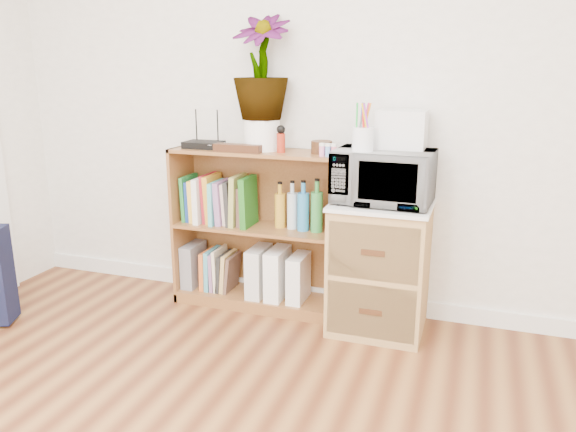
% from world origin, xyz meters
% --- Properties ---
extents(skirting_board, '(4.00, 0.02, 0.10)m').
position_xyz_m(skirting_board, '(0.00, 2.24, 0.05)').
color(skirting_board, white).
rests_on(skirting_board, ground).
extents(bookshelf, '(1.00, 0.30, 0.95)m').
position_xyz_m(bookshelf, '(-0.35, 2.10, 0.47)').
color(bookshelf, brown).
rests_on(bookshelf, ground).
extents(wicker_unit, '(0.50, 0.45, 0.70)m').
position_xyz_m(wicker_unit, '(0.40, 2.02, 0.35)').
color(wicker_unit, '#9E7542').
rests_on(wicker_unit, ground).
extents(microwave, '(0.51, 0.36, 0.28)m').
position_xyz_m(microwave, '(0.40, 2.02, 0.86)').
color(microwave, white).
rests_on(microwave, wicker_unit).
extents(pen_cup, '(0.11, 0.11, 0.12)m').
position_xyz_m(pen_cup, '(0.30, 1.94, 1.06)').
color(pen_cup, white).
rests_on(pen_cup, microwave).
extents(small_appliance, '(0.25, 0.21, 0.20)m').
position_xyz_m(small_appliance, '(0.47, 2.11, 1.10)').
color(small_appliance, silver).
rests_on(small_appliance, microwave).
extents(router, '(0.22, 0.15, 0.04)m').
position_xyz_m(router, '(-0.67, 2.08, 0.97)').
color(router, black).
rests_on(router, bookshelf).
extents(white_bowl, '(0.13, 0.13, 0.03)m').
position_xyz_m(white_bowl, '(-0.59, 2.07, 0.97)').
color(white_bowl, white).
rests_on(white_bowl, bookshelf).
extents(plant_pot, '(0.21, 0.21, 0.17)m').
position_xyz_m(plant_pot, '(-0.32, 2.12, 1.04)').
color(plant_pot, white).
rests_on(plant_pot, bookshelf).
extents(potted_plant, '(0.32, 0.32, 0.57)m').
position_xyz_m(potted_plant, '(-0.32, 2.12, 1.41)').
color(potted_plant, '#307934').
rests_on(potted_plant, plant_pot).
extents(trinket_box, '(0.27, 0.07, 0.04)m').
position_xyz_m(trinket_box, '(-0.42, 2.00, 0.97)').
color(trinket_box, '#33170E').
rests_on(trinket_box, bookshelf).
extents(kokeshi_doll, '(0.05, 0.05, 0.11)m').
position_xyz_m(kokeshi_doll, '(-0.18, 2.06, 1.00)').
color(kokeshi_doll, '#A32614').
rests_on(kokeshi_doll, bookshelf).
extents(wooden_bowl, '(0.12, 0.12, 0.07)m').
position_xyz_m(wooden_bowl, '(0.04, 2.11, 0.98)').
color(wooden_bowl, '#32170D').
rests_on(wooden_bowl, bookshelf).
extents(paint_jars, '(0.11, 0.04, 0.05)m').
position_xyz_m(paint_jars, '(0.10, 2.01, 0.98)').
color(paint_jars, pink).
rests_on(paint_jars, bookshelf).
extents(file_box, '(0.08, 0.22, 0.27)m').
position_xyz_m(file_box, '(-0.78, 2.10, 0.21)').
color(file_box, gray).
rests_on(file_box, bookshelf).
extents(magazine_holder_left, '(0.09, 0.24, 0.30)m').
position_xyz_m(magazine_holder_left, '(-0.34, 2.09, 0.22)').
color(magazine_holder_left, silver).
rests_on(magazine_holder_left, bookshelf).
extents(magazine_holder_mid, '(0.10, 0.24, 0.30)m').
position_xyz_m(magazine_holder_mid, '(-0.22, 2.09, 0.22)').
color(magazine_holder_mid, white).
rests_on(magazine_holder_mid, bookshelf).
extents(magazine_holder_right, '(0.09, 0.22, 0.28)m').
position_xyz_m(magazine_holder_right, '(-0.08, 2.09, 0.21)').
color(magazine_holder_right, white).
rests_on(magazine_holder_right, bookshelf).
extents(cookbooks, '(0.44, 0.20, 0.30)m').
position_xyz_m(cookbooks, '(-0.59, 2.10, 0.63)').
color(cookbooks, '#228132').
rests_on(cookbooks, bookshelf).
extents(liquor_bottles, '(0.29, 0.07, 0.30)m').
position_xyz_m(liquor_bottles, '(-0.09, 2.10, 0.64)').
color(liquor_bottles, '#C08C24').
rests_on(liquor_bottles, bookshelf).
extents(lower_books, '(0.21, 0.19, 0.26)m').
position_xyz_m(lower_books, '(-0.61, 2.10, 0.19)').
color(lower_books, orange).
rests_on(lower_books, bookshelf).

